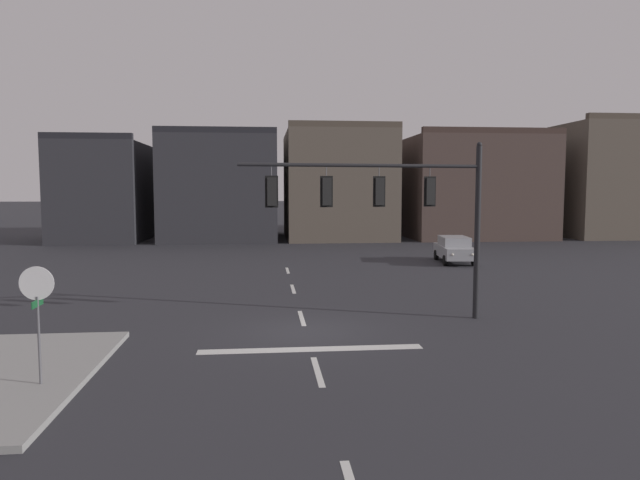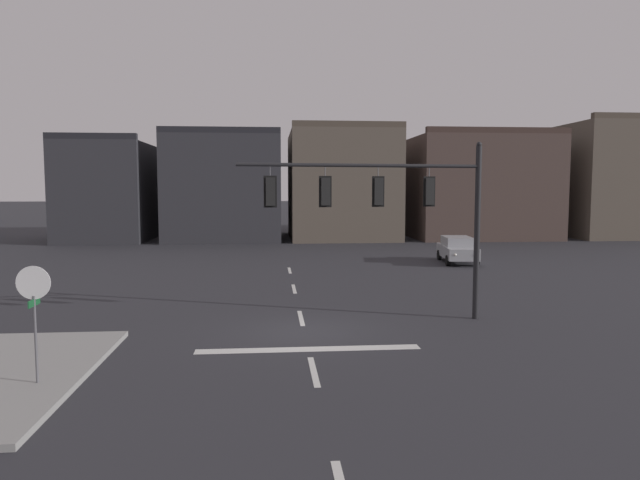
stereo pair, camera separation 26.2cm
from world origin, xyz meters
name	(u,v)px [view 1 (the left image)]	position (x,y,z in m)	size (l,w,h in m)	color
ground_plane	(306,332)	(0.00, 0.00, 0.00)	(400.00, 400.00, 0.00)	#2B2B30
stop_bar_paint	(311,349)	(0.00, -2.00, 0.00)	(6.40, 0.50, 0.01)	silver
lane_centreline	(302,318)	(0.00, 2.00, 0.00)	(0.16, 26.40, 0.01)	silver
signal_mast_near_side	(396,201)	(3.11, 1.07, 4.16)	(8.34, 1.12, 6.16)	black
stop_sign	(37,297)	(-6.37, -4.73, 2.14)	(0.76, 0.64, 2.83)	#56565B
car_lot_nearside	(454,249)	(10.43, 16.50, 0.86)	(2.32, 4.60, 1.61)	#9EA0A5
building_row	(397,186)	(11.30, 36.01, 4.79)	(57.46, 13.24, 11.08)	#2D2D33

